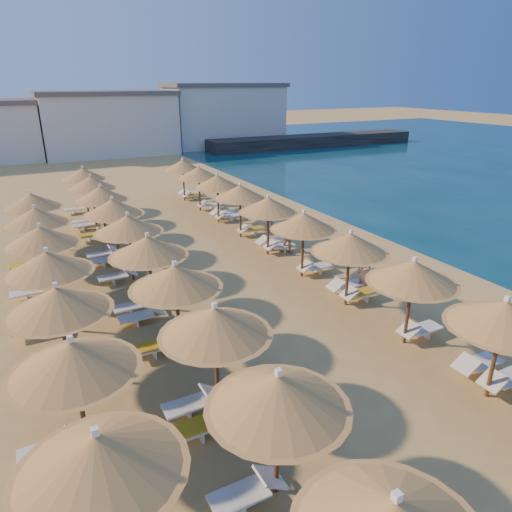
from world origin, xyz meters
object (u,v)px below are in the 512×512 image
parasol_row_east (304,222)px  beachgoer_b (288,237)px  beachgoer_a (364,271)px  jetty (314,141)px  beachgoer_c (269,216)px  parasol_row_west (148,247)px

parasol_row_east → beachgoer_b: (1.00, 2.89, -1.68)m
parasol_row_east → beachgoer_a: size_ratio=19.69×
jetty → beachgoer_b: beachgoer_b is taller
jetty → parasol_row_east: size_ratio=0.85×
parasol_row_east → beachgoer_b: 3.49m
jetty → beachgoer_c: size_ratio=17.06×
jetty → parasol_row_west: size_ratio=0.85×
jetty → parasol_row_west: parasol_row_west is taller
beachgoer_a → jetty: bearing=139.8°
beachgoer_b → beachgoer_a: 5.42m
parasol_row_west → beachgoer_b: bearing=20.0°
beachgoer_c → beachgoer_a: 9.24m
jetty → beachgoer_b: bearing=-124.7°
parasol_row_east → beachgoer_c: 7.22m
beachgoer_b → beachgoer_c: bearing=121.2°
parasol_row_east → parasol_row_west: size_ratio=1.00×
jetty → parasol_row_west: 48.92m
jetty → beachgoer_a: bearing=-120.2°
parasol_row_west → beachgoer_a: size_ratio=19.69×
parasol_row_west → beachgoer_a: parasol_row_west is taller
parasol_row_east → beachgoer_c: bearing=73.0°
jetty → beachgoer_a: 45.86m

